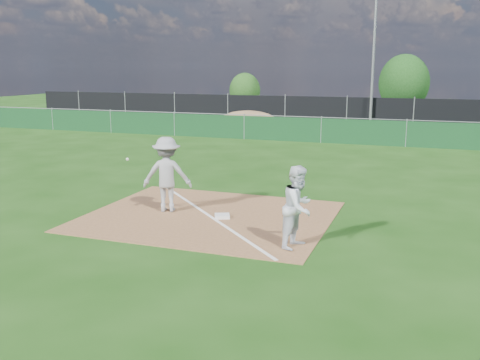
{
  "coord_description": "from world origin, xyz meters",
  "views": [
    {
      "loc": [
        5.13,
        -10.91,
        3.71
      ],
      "look_at": [
        0.83,
        1.0,
        1.0
      ],
      "focal_mm": 40.0,
      "sensor_mm": 36.0,
      "label": 1
    }
  ],
  "objects_px": {
    "runner": "(299,207)",
    "tree_mid": "(404,83)",
    "car_mid": "(350,109)",
    "car_right": "(450,111)",
    "tree_left": "(245,91)",
    "first_base": "(222,216)",
    "light_pole": "(373,61)",
    "play_at_first": "(167,174)",
    "car_left": "(268,105)"
  },
  "relations": [
    {
      "from": "first_base",
      "to": "car_right",
      "type": "distance_m",
      "value": 27.89
    },
    {
      "from": "car_mid",
      "to": "tree_mid",
      "type": "height_order",
      "value": "tree_mid"
    },
    {
      "from": "play_at_first",
      "to": "car_right",
      "type": "distance_m",
      "value": 28.14
    },
    {
      "from": "first_base",
      "to": "runner",
      "type": "height_order",
      "value": "runner"
    },
    {
      "from": "car_right",
      "to": "runner",
      "type": "bearing_deg",
      "value": -167.36
    },
    {
      "from": "light_pole",
      "to": "tree_mid",
      "type": "xyz_separation_m",
      "value": [
        1.26,
        11.07,
        -1.61
      ]
    },
    {
      "from": "car_right",
      "to": "first_base",
      "type": "bearing_deg",
      "value": -172.39
    },
    {
      "from": "car_mid",
      "to": "light_pole",
      "type": "bearing_deg",
      "value": -159.06
    },
    {
      "from": "car_right",
      "to": "tree_left",
      "type": "bearing_deg",
      "value": 93.9
    },
    {
      "from": "runner",
      "to": "car_left",
      "type": "bearing_deg",
      "value": 32.47
    },
    {
      "from": "play_at_first",
      "to": "tree_left",
      "type": "height_order",
      "value": "tree_left"
    },
    {
      "from": "runner",
      "to": "tree_left",
      "type": "distance_m",
      "value": 35.77
    },
    {
      "from": "tree_left",
      "to": "car_left",
      "type": "bearing_deg",
      "value": -53.17
    },
    {
      "from": "play_at_first",
      "to": "tree_mid",
      "type": "relative_size",
      "value": 0.42
    },
    {
      "from": "runner",
      "to": "car_mid",
      "type": "xyz_separation_m",
      "value": [
        -3.06,
        27.68,
        -0.15
      ]
    },
    {
      "from": "first_base",
      "to": "car_mid",
      "type": "xyz_separation_m",
      "value": [
        -0.78,
        26.22,
        0.65
      ]
    },
    {
      "from": "light_pole",
      "to": "tree_mid",
      "type": "relative_size",
      "value": 1.73
    },
    {
      "from": "light_pole",
      "to": "tree_mid",
      "type": "distance_m",
      "value": 11.25
    },
    {
      "from": "runner",
      "to": "tree_mid",
      "type": "relative_size",
      "value": 0.37
    },
    {
      "from": "first_base",
      "to": "runner",
      "type": "bearing_deg",
      "value": -32.54
    },
    {
      "from": "runner",
      "to": "tree_left",
      "type": "xyz_separation_m",
      "value": [
        -12.9,
        33.35,
        0.75
      ]
    },
    {
      "from": "runner",
      "to": "light_pole",
      "type": "bearing_deg",
      "value": 17.21
    },
    {
      "from": "car_mid",
      "to": "car_left",
      "type": "bearing_deg",
      "value": 79.37
    },
    {
      "from": "first_base",
      "to": "runner",
      "type": "distance_m",
      "value": 2.82
    },
    {
      "from": "car_left",
      "to": "tree_mid",
      "type": "distance_m",
      "value": 11.13
    },
    {
      "from": "car_left",
      "to": "car_right",
      "type": "distance_m",
      "value": 12.87
    },
    {
      "from": "car_left",
      "to": "tree_mid",
      "type": "relative_size",
      "value": 1.03
    },
    {
      "from": "runner",
      "to": "tree_mid",
      "type": "bearing_deg",
      "value": 14.19
    },
    {
      "from": "play_at_first",
      "to": "car_left",
      "type": "height_order",
      "value": "play_at_first"
    },
    {
      "from": "light_pole",
      "to": "first_base",
      "type": "height_order",
      "value": "light_pole"
    },
    {
      "from": "first_base",
      "to": "car_mid",
      "type": "height_order",
      "value": "car_mid"
    },
    {
      "from": "car_right",
      "to": "tree_left",
      "type": "distance_m",
      "value": 17.09
    },
    {
      "from": "light_pole",
      "to": "first_base",
      "type": "distance_m",
      "value": 22.12
    },
    {
      "from": "first_base",
      "to": "car_mid",
      "type": "bearing_deg",
      "value": 91.71
    },
    {
      "from": "first_base",
      "to": "car_mid",
      "type": "distance_m",
      "value": 26.24
    },
    {
      "from": "light_pole",
      "to": "tree_left",
      "type": "height_order",
      "value": "light_pole"
    },
    {
      "from": "play_at_first",
      "to": "tree_mid",
      "type": "bearing_deg",
      "value": 83.1
    },
    {
      "from": "car_right",
      "to": "car_mid",
      "type": "bearing_deg",
      "value": 118.74
    },
    {
      "from": "car_mid",
      "to": "tree_left",
      "type": "distance_m",
      "value": 11.4
    },
    {
      "from": "tree_left",
      "to": "tree_mid",
      "type": "relative_size",
      "value": 0.68
    },
    {
      "from": "runner",
      "to": "car_right",
      "type": "bearing_deg",
      "value": 7.38
    },
    {
      "from": "play_at_first",
      "to": "car_right",
      "type": "height_order",
      "value": "play_at_first"
    },
    {
      "from": "first_base",
      "to": "car_right",
      "type": "height_order",
      "value": "car_right"
    },
    {
      "from": "car_left",
      "to": "car_right",
      "type": "bearing_deg",
      "value": -64.62
    },
    {
      "from": "light_pole",
      "to": "tree_left",
      "type": "xyz_separation_m",
      "value": [
        -11.75,
        10.16,
        -2.39
      ]
    },
    {
      "from": "runner",
      "to": "car_mid",
      "type": "bearing_deg",
      "value": 20.69
    },
    {
      "from": "light_pole",
      "to": "car_right",
      "type": "bearing_deg",
      "value": 49.84
    },
    {
      "from": "first_base",
      "to": "runner",
      "type": "xyz_separation_m",
      "value": [
        2.28,
        -1.46,
        0.81
      ]
    },
    {
      "from": "car_mid",
      "to": "tree_mid",
      "type": "distance_m",
      "value": 7.5
    },
    {
      "from": "light_pole",
      "to": "runner",
      "type": "xyz_separation_m",
      "value": [
        1.15,
        -23.2,
        -3.13
      ]
    }
  ]
}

